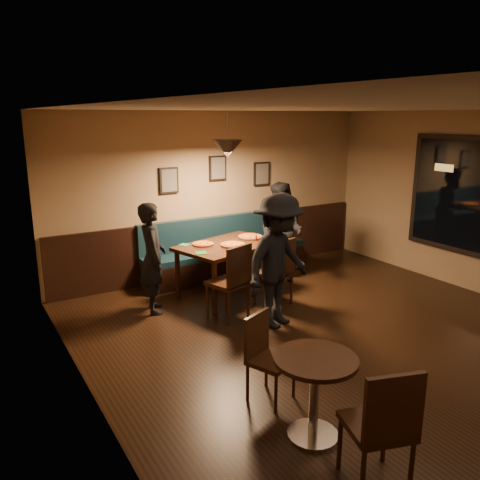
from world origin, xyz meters
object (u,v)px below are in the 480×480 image
at_px(chair_near_right, 273,271).
at_px(cafe_chair_near, 377,423).
at_px(soda_glass, 273,239).
at_px(diner_left, 153,258).
at_px(diner_front, 278,261).
at_px(tabasco_bottle, 256,237).
at_px(cafe_chair_far, 271,359).
at_px(booth_bench, 226,248).
at_px(cafe_table, 314,398).
at_px(diner_right, 281,232).
at_px(chair_near_left, 228,281).
at_px(dining_table, 228,269).

distance_m(chair_near_right, cafe_chair_near, 3.66).
bearing_deg(soda_glass, diner_left, 171.37).
xyz_separation_m(diner_front, soda_glass, (0.61, 1.01, -0.01)).
height_order(diner_left, tabasco_bottle, diner_left).
bearing_deg(soda_glass, chair_near_right, -122.75).
relative_size(diner_left, cafe_chair_far, 1.82).
xyz_separation_m(booth_bench, soda_glass, (0.19, -1.12, 0.38)).
height_order(soda_glass, cafe_table, soda_glass).
distance_m(cafe_chair_far, cafe_chair_near, 1.33).
bearing_deg(tabasco_bottle, diner_right, 18.48).
bearing_deg(diner_front, chair_near_right, 41.72).
distance_m(diner_left, cafe_table, 3.40).
distance_m(booth_bench, cafe_table, 4.49).
bearing_deg(diner_right, cafe_chair_far, -58.16).
relative_size(chair_near_left, cafe_chair_far, 1.23).
bearing_deg(booth_bench, diner_left, -152.97).
bearing_deg(cafe_chair_far, chair_near_left, -130.02).
relative_size(chair_near_left, diner_right, 0.64).
relative_size(booth_bench, cafe_chair_near, 2.96).
bearing_deg(dining_table, diner_right, -7.02).
distance_m(diner_front, cafe_chair_near, 2.97).
relative_size(chair_near_left, soda_glass, 7.97).
relative_size(chair_near_right, soda_glass, 7.65).
xyz_separation_m(booth_bench, cafe_chair_near, (-1.48, -4.88, 0.01)).
bearing_deg(chair_near_left, chair_near_right, -12.58).
relative_size(chair_near_right, tabasco_bottle, 9.11).
height_order(dining_table, diner_front, diner_front).
bearing_deg(tabasco_bottle, diner_left, 179.46).
distance_m(dining_table, tabasco_bottle, 0.66).
xyz_separation_m(tabasco_bottle, cafe_chair_near, (-1.54, -4.02, -0.36)).
relative_size(dining_table, diner_right, 0.91).
xyz_separation_m(diner_left, diner_front, (1.23, -1.29, 0.10)).
xyz_separation_m(diner_left, cafe_chair_near, (0.17, -4.03, -0.28)).
bearing_deg(diner_left, cafe_chair_far, -162.64).
xyz_separation_m(chair_near_left, cafe_chair_far, (-0.64, -1.97, -0.10)).
bearing_deg(tabasco_bottle, chair_near_left, -142.06).
bearing_deg(dining_table, tabasco_bottle, -22.10).
bearing_deg(cafe_chair_far, diner_left, -108.94).
xyz_separation_m(diner_left, cafe_table, (0.13, -3.38, -0.41)).
xyz_separation_m(dining_table, diner_right, (1.12, 0.16, 0.42)).
distance_m(booth_bench, dining_table, 0.91).
distance_m(diner_left, tabasco_bottle, 1.72).
relative_size(dining_table, soda_glass, 11.41).
bearing_deg(tabasco_bottle, cafe_chair_far, -120.22).
bearing_deg(diner_right, cafe_chair_near, -48.18).
relative_size(diner_front, cafe_table, 2.34).
bearing_deg(chair_near_right, diner_right, 34.76).
bearing_deg(cafe_table, cafe_chair_near, -86.11).
height_order(tabasco_bottle, cafe_table, tabasco_bottle).
bearing_deg(cafe_chair_near, chair_near_right, 84.96).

